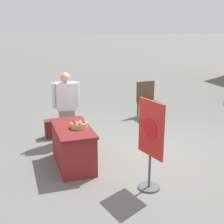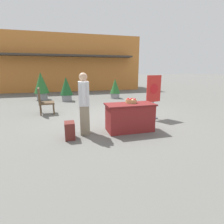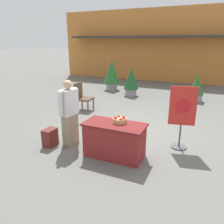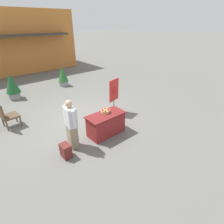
% 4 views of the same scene
% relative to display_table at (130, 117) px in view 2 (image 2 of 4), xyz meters
% --- Properties ---
extents(ground_plane, '(120.00, 120.00, 0.00)m').
position_rel_display_table_xyz_m(ground_plane, '(-0.06, 1.37, -0.38)').
color(ground_plane, slate).
extents(storefront_building, '(12.59, 5.25, 4.32)m').
position_rel_display_table_xyz_m(storefront_building, '(-1.71, 12.00, 1.78)').
color(storefront_building, '#C67533').
rests_on(storefront_building, ground_plane).
extents(display_table, '(1.32, 0.65, 0.76)m').
position_rel_display_table_xyz_m(display_table, '(0.00, 0.00, 0.00)').
color(display_table, maroon).
rests_on(display_table, ground_plane).
extents(apple_basket, '(0.30, 0.30, 0.13)m').
position_rel_display_table_xyz_m(apple_basket, '(0.07, 0.11, 0.44)').
color(apple_basket, tan).
rests_on(apple_basket, display_table).
extents(person_visitor, '(0.30, 0.61, 1.58)m').
position_rel_display_table_xyz_m(person_visitor, '(-1.22, 0.11, 0.42)').
color(person_visitor, gray).
rests_on(person_visitor, ground_plane).
extents(backpack, '(0.24, 0.34, 0.42)m').
position_rel_display_table_xyz_m(backpack, '(-1.62, -0.17, -0.17)').
color(backpack, maroon).
rests_on(backpack, ground_plane).
extents(poster_board, '(0.59, 0.36, 1.48)m').
position_rel_display_table_xyz_m(poster_board, '(1.24, 1.00, 0.43)').
color(poster_board, '#4C4C51').
rests_on(poster_board, ground_plane).
extents(patio_chair, '(0.59, 0.59, 1.00)m').
position_rel_display_table_xyz_m(patio_chair, '(-2.47, 2.66, 0.16)').
color(patio_chair, brown).
rests_on(patio_chair, ground_plane).
extents(potted_plant_far_right, '(0.68, 0.68, 1.29)m').
position_rel_display_table_xyz_m(potted_plant_far_right, '(-1.56, 5.43, 0.32)').
color(potted_plant_far_right, gray).
rests_on(potted_plant_far_right, ground_plane).
extents(potted_plant_near_right, '(0.60, 0.60, 1.15)m').
position_rel_display_table_xyz_m(potted_plant_near_right, '(1.25, 5.65, 0.22)').
color(potted_plant_near_right, gray).
rests_on(potted_plant_near_right, ground_plane).
extents(potted_plant_far_left, '(0.82, 0.82, 1.54)m').
position_rel_display_table_xyz_m(potted_plant_far_left, '(-2.89, 6.23, 0.48)').
color(potted_plant_far_left, gray).
rests_on(potted_plant_far_left, ground_plane).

